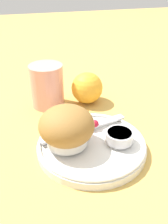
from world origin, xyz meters
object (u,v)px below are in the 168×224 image
object	(u,v)px
juice_glass	(47,86)
butter_knife	(85,128)
orange_fruit	(87,88)
muffin	(67,127)

from	to	relation	value
juice_glass	butter_knife	bearing A→B (deg)	-72.26
butter_knife	orange_fruit	size ratio (longest dim) A/B	2.37
orange_fruit	juice_glass	xyz separation A→B (m)	(-0.09, 0.01, 0.01)
muffin	juice_glass	distance (m)	0.19
orange_fruit	juice_glass	size ratio (longest dim) A/B	0.76
butter_knife	juice_glass	distance (m)	0.16
muffin	orange_fruit	bearing A→B (deg)	63.47
butter_knife	juice_glass	world-z (taller)	juice_glass
juice_glass	muffin	bearing A→B (deg)	-87.69
muffin	orange_fruit	distance (m)	0.19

